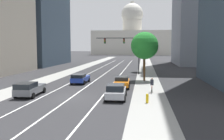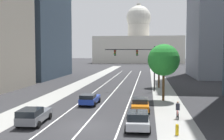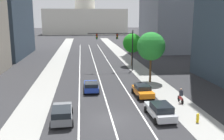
{
  "view_description": "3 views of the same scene",
  "coord_description": "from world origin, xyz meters",
  "px_view_note": "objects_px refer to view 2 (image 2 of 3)",
  "views": [
    {
      "loc": [
        7.47,
        -25.38,
        5.36
      ],
      "look_at": [
        2.62,
        13.05,
        1.68
      ],
      "focal_mm": 40.31,
      "sensor_mm": 36.0,
      "label": 1
    },
    {
      "loc": [
        5.56,
        -23.9,
        6.59
      ],
      "look_at": [
        -0.49,
        22.78,
        3.45
      ],
      "focal_mm": 44.97,
      "sensor_mm": 36.0,
      "label": 2
    },
    {
      "loc": [
        -2.74,
        -22.8,
        9.56
      ],
      "look_at": [
        2.14,
        17.26,
        1.26
      ],
      "focal_mm": 40.54,
      "sensor_mm": 36.0,
      "label": 3
    }
  ],
  "objects_px": {
    "car_silver": "(138,120)",
    "fire_hydrant": "(177,130)",
    "car_gray": "(34,115)",
    "cyclist": "(178,110)",
    "street_tree_mid_right": "(159,62)",
    "car_blue": "(90,99)",
    "street_tree_far_right": "(164,60)",
    "capitol_building": "(138,45)",
    "car_orange": "(140,104)",
    "traffic_signal_mast": "(139,59)"
  },
  "relations": [
    {
      "from": "car_silver",
      "to": "fire_hydrant",
      "type": "distance_m",
      "value": 3.49
    },
    {
      "from": "car_gray",
      "to": "cyclist",
      "type": "bearing_deg",
      "value": -76.49
    },
    {
      "from": "car_gray",
      "to": "street_tree_mid_right",
      "type": "height_order",
      "value": "street_tree_mid_right"
    },
    {
      "from": "car_blue",
      "to": "street_tree_far_right",
      "type": "height_order",
      "value": "street_tree_far_right"
    },
    {
      "from": "capitol_building",
      "to": "street_tree_mid_right",
      "type": "distance_m",
      "value": 108.76
    },
    {
      "from": "street_tree_mid_right",
      "to": "capitol_building",
      "type": "bearing_deg",
      "value": 93.96
    },
    {
      "from": "capitol_building",
      "to": "car_silver",
      "type": "bearing_deg",
      "value": -88.01
    },
    {
      "from": "car_gray",
      "to": "street_tree_mid_right",
      "type": "xyz_separation_m",
      "value": [
        12.19,
        27.29,
        3.8
      ]
    },
    {
      "from": "car_gray",
      "to": "street_tree_mid_right",
      "type": "distance_m",
      "value": 30.13
    },
    {
      "from": "car_orange",
      "to": "car_blue",
      "type": "xyz_separation_m",
      "value": [
        -6.28,
        2.84,
        -0.01
      ]
    },
    {
      "from": "car_gray",
      "to": "car_blue",
      "type": "relative_size",
      "value": 1.11
    },
    {
      "from": "traffic_signal_mast",
      "to": "capitol_building",
      "type": "bearing_deg",
      "value": 92.07
    },
    {
      "from": "traffic_signal_mast",
      "to": "car_gray",
      "type": "bearing_deg",
      "value": -111.27
    },
    {
      "from": "capitol_building",
      "to": "car_blue",
      "type": "bearing_deg",
      "value": -90.72
    },
    {
      "from": "car_silver",
      "to": "street_tree_far_right",
      "type": "relative_size",
      "value": 0.62
    },
    {
      "from": "capitol_building",
      "to": "cyclist",
      "type": "xyz_separation_m",
      "value": [
        8.46,
        -131.83,
        -9.47
      ]
    },
    {
      "from": "capitol_building",
      "to": "car_silver",
      "type": "relative_size",
      "value": 10.51
    },
    {
      "from": "capitol_building",
      "to": "traffic_signal_mast",
      "type": "bearing_deg",
      "value": -87.93
    },
    {
      "from": "cyclist",
      "to": "street_tree_mid_right",
      "type": "height_order",
      "value": "street_tree_mid_right"
    },
    {
      "from": "traffic_signal_mast",
      "to": "street_tree_far_right",
      "type": "distance_m",
      "value": 9.39
    },
    {
      "from": "capitol_building",
      "to": "car_silver",
      "type": "height_order",
      "value": "capitol_building"
    },
    {
      "from": "fire_hydrant",
      "to": "street_tree_mid_right",
      "type": "bearing_deg",
      "value": 90.69
    },
    {
      "from": "car_orange",
      "to": "capitol_building",
      "type": "bearing_deg",
      "value": 0.34
    },
    {
      "from": "capitol_building",
      "to": "traffic_signal_mast",
      "type": "distance_m",
      "value": 113.26
    },
    {
      "from": "street_tree_far_right",
      "to": "cyclist",
      "type": "bearing_deg",
      "value": -85.09
    },
    {
      "from": "street_tree_mid_right",
      "to": "car_blue",
      "type": "bearing_deg",
      "value": -117.19
    },
    {
      "from": "traffic_signal_mast",
      "to": "car_orange",
      "type": "bearing_deg",
      "value": -87.74
    },
    {
      "from": "street_tree_mid_right",
      "to": "cyclist",
      "type": "bearing_deg",
      "value": -87.66
    },
    {
      "from": "fire_hydrant",
      "to": "street_tree_far_right",
      "type": "relative_size",
      "value": 0.12
    },
    {
      "from": "car_orange",
      "to": "fire_hydrant",
      "type": "bearing_deg",
      "value": -161.68
    },
    {
      "from": "capitol_building",
      "to": "street_tree_mid_right",
      "type": "bearing_deg",
      "value": -86.04
    },
    {
      "from": "cyclist",
      "to": "traffic_signal_mast",
      "type": "bearing_deg",
      "value": 12.83
    },
    {
      "from": "traffic_signal_mast",
      "to": "street_tree_mid_right",
      "type": "bearing_deg",
      "value": 54.19
    },
    {
      "from": "car_silver",
      "to": "traffic_signal_mast",
      "type": "height_order",
      "value": "traffic_signal_mast"
    },
    {
      "from": "car_orange",
      "to": "car_gray",
      "type": "xyz_separation_m",
      "value": [
        -9.4,
        -6.79,
        0.06
      ]
    },
    {
      "from": "capitol_building",
      "to": "car_orange",
      "type": "xyz_separation_m",
      "value": [
        4.71,
        -128.85,
        -9.57
      ]
    },
    {
      "from": "fire_hydrant",
      "to": "cyclist",
      "type": "relative_size",
      "value": 0.53
    },
    {
      "from": "car_gray",
      "to": "cyclist",
      "type": "xyz_separation_m",
      "value": [
        13.15,
        3.81,
        0.04
      ]
    },
    {
      "from": "fire_hydrant",
      "to": "cyclist",
      "type": "xyz_separation_m",
      "value": [
        0.61,
        5.61,
        0.39
      ]
    },
    {
      "from": "capitol_building",
      "to": "car_orange",
      "type": "relative_size",
      "value": 11.03
    },
    {
      "from": "car_orange",
      "to": "traffic_signal_mast",
      "type": "bearing_deg",
      "value": 0.5
    },
    {
      "from": "capitol_building",
      "to": "fire_hydrant",
      "type": "bearing_deg",
      "value": -86.73
    },
    {
      "from": "car_blue",
      "to": "fire_hydrant",
      "type": "height_order",
      "value": "car_blue"
    },
    {
      "from": "car_gray",
      "to": "fire_hydrant",
      "type": "relative_size",
      "value": 5.34
    },
    {
      "from": "car_gray",
      "to": "street_tree_far_right",
      "type": "bearing_deg",
      "value": -44.24
    },
    {
      "from": "fire_hydrant",
      "to": "street_tree_mid_right",
      "type": "relative_size",
      "value": 0.14
    },
    {
      "from": "street_tree_far_right",
      "to": "car_orange",
      "type": "bearing_deg",
      "value": -112.25
    },
    {
      "from": "car_silver",
      "to": "street_tree_mid_right",
      "type": "distance_m",
      "value": 28.0
    },
    {
      "from": "car_silver",
      "to": "capitol_building",
      "type": "bearing_deg",
      "value": 0.06
    },
    {
      "from": "car_orange",
      "to": "traffic_signal_mast",
      "type": "distance_m",
      "value": 16.43
    }
  ]
}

